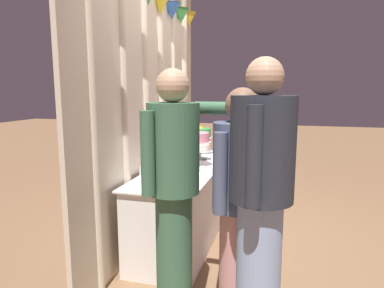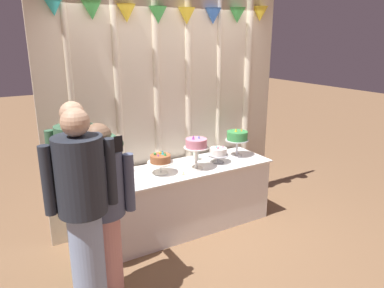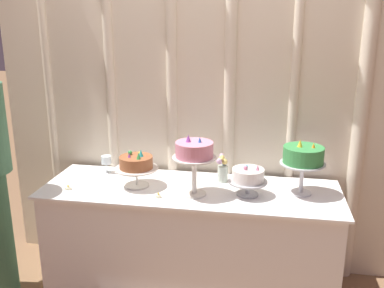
{
  "view_description": "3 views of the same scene",
  "coord_description": "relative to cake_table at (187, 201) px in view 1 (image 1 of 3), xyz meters",
  "views": [
    {
      "loc": [
        -3.3,
        -0.84,
        1.55
      ],
      "look_at": [
        0.17,
        0.1,
        0.97
      ],
      "focal_mm": 31.73,
      "sensor_mm": 36.0,
      "label": 1
    },
    {
      "loc": [
        -1.97,
        -3.28,
        2.2
      ],
      "look_at": [
        0.08,
        0.15,
        1.01
      ],
      "focal_mm": 33.92,
      "sensor_mm": 36.0,
      "label": 2
    },
    {
      "loc": [
        0.47,
        -2.52,
        1.85
      ],
      "look_at": [
        0.0,
        0.14,
        1.05
      ],
      "focal_mm": 40.14,
      "sensor_mm": 36.0,
      "label": 3
    }
  ],
  "objects": [
    {
      "name": "guest_girl_blue_dress",
      "position": [
        -1.3,
        -0.29,
        0.55
      ],
      "size": [
        0.45,
        0.83,
        1.68
      ],
      "color": "#3D6B4C",
      "rests_on": "ground_plane"
    },
    {
      "name": "wine_glass",
      "position": [
        -0.66,
        0.2,
        0.47
      ],
      "size": [
        0.07,
        0.07,
        0.13
      ],
      "color": "silver",
      "rests_on": "cake_table"
    },
    {
      "name": "cake_display_midleft",
      "position": [
        0.04,
        -0.1,
        0.66
      ],
      "size": [
        0.28,
        0.28,
        0.4
      ],
      "color": "silver",
      "rests_on": "cake_table"
    },
    {
      "name": "guest_man_pink_jacket",
      "position": [
        -1.4,
        -0.84,
        0.56
      ],
      "size": [
        0.53,
        0.4,
        1.72
      ],
      "color": "#93ADD6",
      "rests_on": "ground_plane"
    },
    {
      "name": "tealight_far_left",
      "position": [
        -0.8,
        -0.16,
        0.39
      ],
      "size": [
        0.04,
        0.04,
        0.03
      ],
      "color": "beige",
      "rests_on": "cake_table"
    },
    {
      "name": "flower_vase",
      "position": [
        0.2,
        0.17,
        0.47
      ],
      "size": [
        0.08,
        0.1,
        0.19
      ],
      "color": "#B2C1B2",
      "rests_on": "cake_table"
    },
    {
      "name": "cake_display_midright",
      "position": [
        0.38,
        -0.05,
        0.5
      ],
      "size": [
        0.25,
        0.25,
        0.21
      ],
      "color": "#B2B2B7",
      "rests_on": "cake_table"
    },
    {
      "name": "ground_plane",
      "position": [
        0.0,
        -0.1,
        -0.38
      ],
      "size": [
        24.0,
        24.0,
        0.0
      ],
      "primitive_type": "plane",
      "color": "#846042"
    },
    {
      "name": "cake_display_rightmost",
      "position": [
        0.72,
        0.04,
        0.63
      ],
      "size": [
        0.29,
        0.29,
        0.36
      ],
      "color": "silver",
      "rests_on": "cake_table"
    },
    {
      "name": "guest_man_dark_suit",
      "position": [
        -1.21,
        -0.7,
        0.46
      ],
      "size": [
        0.48,
        0.48,
        1.56
      ],
      "color": "#D6938E",
      "rests_on": "ground_plane"
    },
    {
      "name": "cake_table",
      "position": [
        0.0,
        0.0,
        0.0
      ],
      "size": [
        1.99,
        0.65,
        0.76
      ],
      "color": "white",
      "rests_on": "ground_plane"
    },
    {
      "name": "cake_display_leftmost",
      "position": [
        -0.36,
        -0.02,
        0.53
      ],
      "size": [
        0.29,
        0.29,
        0.26
      ],
      "color": "silver",
      "rests_on": "cake_table"
    },
    {
      "name": "tealight_near_left",
      "position": [
        -0.17,
        -0.18,
        0.39
      ],
      "size": [
        0.04,
        0.04,
        0.03
      ],
      "color": "beige",
      "rests_on": "cake_table"
    },
    {
      "name": "draped_curtain",
      "position": [
        0.04,
        0.38,
        1.16
      ],
      "size": [
        2.99,
        0.19,
        2.86
      ],
      "color": "beige",
      "rests_on": "ground_plane"
    }
  ]
}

